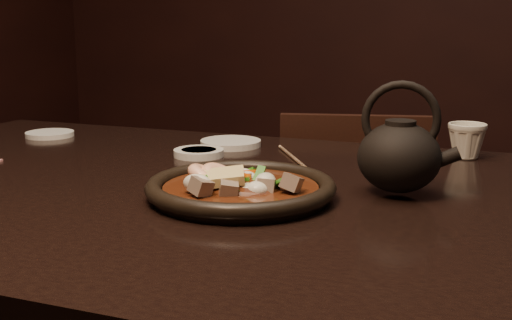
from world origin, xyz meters
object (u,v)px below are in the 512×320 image
(table, at_px, (229,234))
(chair, at_px, (352,248))
(plate, at_px, (241,189))
(tea_cup, at_px, (467,140))
(teapot, at_px, (400,153))

(table, relative_size, chair, 2.01)
(table, distance_m, plate, 0.11)
(plate, bearing_deg, tea_cup, 54.72)
(chair, xyz_separation_m, tea_cup, (0.27, -0.29, 0.35))
(chair, distance_m, tea_cup, 0.53)
(tea_cup, relative_size, teapot, 0.43)
(plate, bearing_deg, table, 129.62)
(plate, height_order, tea_cup, tea_cup)
(table, height_order, teapot, teapot)
(chair, relative_size, tea_cup, 10.97)
(chair, bearing_deg, table, 70.97)
(table, height_order, plate, plate)
(tea_cup, distance_m, teapot, 0.32)
(table, distance_m, chair, 0.70)
(table, xyz_separation_m, plate, (0.04, -0.05, 0.09))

